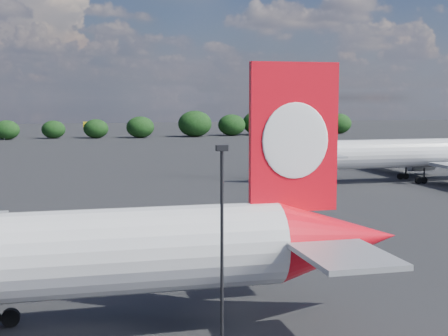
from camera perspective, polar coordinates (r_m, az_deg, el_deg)
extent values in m
plane|color=black|center=(96.48, -16.43, -1.89)|extent=(500.00, 500.00, 0.00)
cone|color=red|center=(39.14, 10.35, -6.38)|extent=(7.89, 4.97, 4.91)
cube|color=red|center=(37.14, 6.39, 2.80)|extent=(5.40, 0.53, 8.83)
ellipsoid|color=white|center=(36.88, 6.55, 2.50)|extent=(4.12, 0.23, 4.51)
ellipsoid|color=white|center=(37.43, 6.24, 2.56)|extent=(4.12, 0.23, 4.51)
cube|color=#929499|center=(33.48, 11.07, -7.89)|extent=(4.46, 5.92, 0.29)
cube|color=#929499|center=(43.27, 5.06, -4.54)|extent=(4.46, 5.92, 0.29)
cylinder|color=black|center=(40.09, -18.92, -12.81)|extent=(1.08, 0.45, 1.08)
cylinder|color=silver|center=(106.60, 17.96, 1.33)|extent=(35.17, 4.85, 4.62)
cone|color=silver|center=(97.11, 7.22, 1.12)|extent=(7.43, 4.67, 4.62)
cube|color=navy|center=(97.78, 8.79, 4.61)|extent=(5.09, 0.49, 8.32)
ellipsoid|color=red|center=(97.53, 8.85, 4.51)|extent=(3.89, 0.21, 4.25)
ellipsoid|color=red|center=(98.04, 8.73, 4.52)|extent=(3.89, 0.21, 4.25)
cube|color=#929499|center=(93.08, 9.41, 1.09)|extent=(4.20, 5.57, 0.28)
cube|color=#929499|center=(102.47, 7.17, 1.61)|extent=(4.20, 5.57, 0.28)
cube|color=#929499|center=(117.97, 15.63, 1.14)|extent=(6.13, 18.53, 0.51)
cylinder|color=#929499|center=(115.05, 17.54, 0.35)|extent=(4.64, 2.53, 2.50)
cube|color=#929499|center=(114.98, 17.56, 0.67)|extent=(2.04, 0.29, 1.11)
cylinder|color=black|center=(103.60, 17.83, -0.61)|extent=(0.26, 0.26, 2.31)
cylinder|color=black|center=(103.71, 17.81, -1.09)|extent=(1.02, 0.42, 1.02)
cylinder|color=black|center=(103.18, 17.33, -1.11)|extent=(1.02, 0.42, 1.02)
cylinder|color=black|center=(108.33, 16.30, -0.26)|extent=(0.26, 0.26, 2.31)
cylinder|color=black|center=(108.43, 16.28, -0.72)|extent=(1.02, 0.42, 1.02)
cylinder|color=black|center=(107.93, 15.81, -0.74)|extent=(1.02, 0.42, 1.02)
cylinder|color=black|center=(29.86, -0.19, -9.09)|extent=(0.16, 0.16, 11.05)
cube|color=black|center=(28.86, -0.20, 1.84)|extent=(0.55, 0.30, 0.28)
cylinder|color=#989BA0|center=(212.71, -19.44, 2.69)|extent=(0.20, 0.20, 2.00)
cube|color=gold|center=(217.80, -12.10, 3.78)|extent=(5.00, 0.30, 3.00)
cylinder|color=#989BA0|center=(217.94, -12.08, 3.06)|extent=(0.30, 0.30, 2.50)
ellipsoid|color=black|center=(214.50, -19.26, 3.30)|extent=(8.25, 6.98, 6.35)
ellipsoid|color=black|center=(216.63, -15.33, 3.42)|extent=(7.83, 6.63, 6.03)
ellipsoid|color=black|center=(214.76, -11.63, 3.54)|extent=(8.36, 7.07, 6.43)
ellipsoid|color=black|center=(213.89, -7.66, 3.72)|extent=(9.49, 8.03, 7.30)
ellipsoid|color=black|center=(218.29, -2.68, 4.07)|extent=(11.87, 10.04, 9.13)
ellipsoid|color=black|center=(224.59, 0.71, 3.96)|extent=(9.99, 8.45, 7.68)
ellipsoid|color=black|center=(229.59, 3.13, 4.14)|extent=(11.48, 9.71, 8.83)
ellipsoid|color=black|center=(231.63, 7.37, 4.17)|extent=(11.99, 10.14, 9.22)
ellipsoid|color=black|center=(241.44, 10.44, 4.02)|extent=(9.95, 8.42, 7.66)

